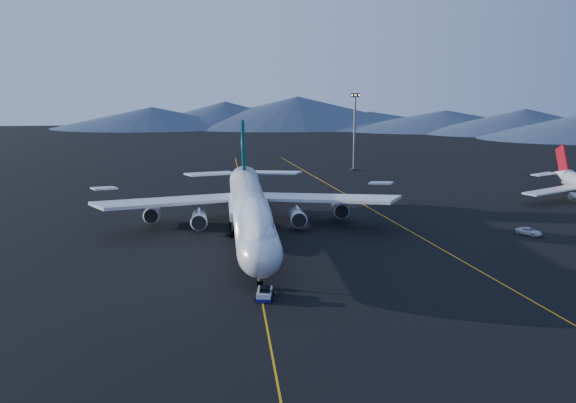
{
  "coord_description": "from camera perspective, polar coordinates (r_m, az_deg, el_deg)",
  "views": [
    {
      "loc": [
        -5.17,
        -113.72,
        30.91
      ],
      "look_at": [
        7.42,
        4.95,
        6.0
      ],
      "focal_mm": 40.0,
      "sensor_mm": 36.0,
      "label": 1
    }
  ],
  "objects": [
    {
      "name": "taxiway_line_main",
      "position": [
        117.95,
        -3.34,
        -3.42
      ],
      "size": [
        0.25,
        220.0,
        0.01
      ],
      "primitive_type": "cube",
      "color": "#DCA00C",
      "rests_on": "ground"
    },
    {
      "name": "taxiway_line_side",
      "position": [
        132.28,
        9.54,
        -1.89
      ],
      "size": [
        28.08,
        198.09,
        0.01
      ],
      "primitive_type": "cube",
      "rotation": [
        0.0,
        0.0,
        0.14
      ],
      "color": "#DCA00C",
      "rests_on": "ground"
    },
    {
      "name": "pushback_tug",
      "position": [
        88.61,
        -2.11,
        -8.25
      ],
      "size": [
        2.83,
        4.36,
        1.79
      ],
      "rotation": [
        0.0,
        0.0,
        -0.14
      ],
      "color": "silver",
      "rests_on": "ground"
    },
    {
      "name": "boeing_747",
      "position": [
        116.6,
        -3.37,
        -0.66
      ],
      "size": [
        59.62,
        72.43,
        19.37
      ],
      "color": "silver",
      "rests_on": "ground"
    },
    {
      "name": "floodlight_mast",
      "position": [
        197.94,
        5.93,
        6.21
      ],
      "size": [
        2.89,
        2.17,
        23.42
      ],
      "rotation": [
        0.0,
        0.0,
        0.38
      ],
      "color": "black",
      "rests_on": "ground"
    },
    {
      "name": "ground",
      "position": [
        117.95,
        -3.34,
        -3.42
      ],
      "size": [
        500.0,
        500.0,
        0.0
      ],
      "primitive_type": "plane",
      "color": "black",
      "rests_on": "ground"
    },
    {
      "name": "service_van",
      "position": [
        129.4,
        20.64,
        -2.5
      ],
      "size": [
        4.49,
        5.22,
        1.33
      ],
      "primitive_type": "imported",
      "rotation": [
        0.0,
        0.0,
        0.58
      ],
      "color": "silver",
      "rests_on": "ground"
    }
  ]
}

